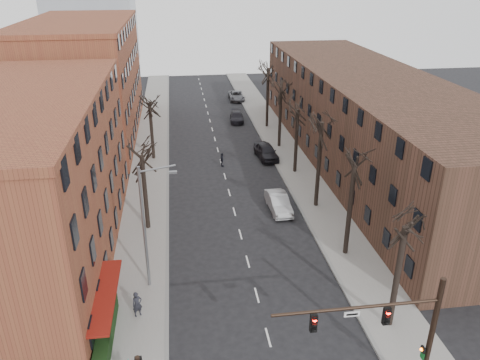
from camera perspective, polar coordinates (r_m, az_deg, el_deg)
name	(u,v)px	position (r m, az deg, el deg)	size (l,w,h in m)	color
sidewalk_left	(151,155)	(55.93, -10.83, 2.95)	(4.00, 90.00, 0.15)	gray
sidewalk_right	(284,149)	(57.23, 5.38, 3.80)	(4.00, 90.00, 0.15)	gray
building_left_near	(21,185)	(36.87, -25.16, -0.56)	(12.00, 26.00, 12.00)	brown
building_left_far	(85,82)	(63.52, -18.39, 11.27)	(12.00, 28.00, 14.00)	brown
building_right	(367,119)	(53.60, 15.22, 7.16)	(12.00, 50.00, 10.00)	#4A2E22
awning_left	(111,329)	(31.00, -15.47, -17.13)	(1.20, 7.00, 0.15)	maroon
hedge	(106,333)	(29.85, -16.03, -17.46)	(0.80, 6.00, 1.00)	black
tree_right_a	(389,325)	(31.61, 17.69, -16.52)	(5.20, 5.20, 10.00)	black
tree_right_b	(345,254)	(37.43, 12.67, -8.78)	(5.20, 5.20, 10.80)	black
tree_right_c	(316,206)	(43.94, 9.20, -3.18)	(5.20, 5.20, 11.60)	black
tree_right_d	(295,172)	(50.88, 6.68, 0.94)	(5.20, 5.20, 10.00)	black
tree_right_e	(279,147)	(58.09, 4.77, 4.05)	(5.20, 5.20, 10.80)	black
tree_right_f	(267,127)	(65.48, 3.28, 6.47)	(5.20, 5.20, 11.60)	black
tree_left_a	(148,229)	(40.57, -11.10, -5.83)	(5.20, 5.20, 9.50)	black
tree_left_b	(154,159)	(55.00, -10.45, 2.53)	(5.20, 5.20, 9.50)	black
signal_mast_arm	(403,330)	(24.65, 19.23, -16.86)	(8.14, 0.30, 7.20)	black
streetlight	(146,223)	(31.12, -11.36, -5.16)	(2.45, 0.22, 9.03)	slate
silver_sedan	(279,203)	(42.46, 4.72, -2.78)	(1.64, 4.71, 1.55)	#ABAEB2
parked_car_near	(266,151)	(54.11, 3.21, 3.51)	(2.02, 5.01, 1.71)	black
parked_car_mid	(237,117)	(67.65, -0.40, 7.69)	(1.85, 4.56, 1.32)	black
parked_car_far	(236,96)	(79.19, -0.45, 10.22)	(2.36, 5.12, 1.42)	slate
pedestrian_a	(137,304)	(30.83, -12.42, -14.58)	(0.63, 0.41, 1.72)	#212129
pedestrian_crossing	(222,160)	(51.79, -2.21, 2.47)	(0.92, 0.38, 1.57)	black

